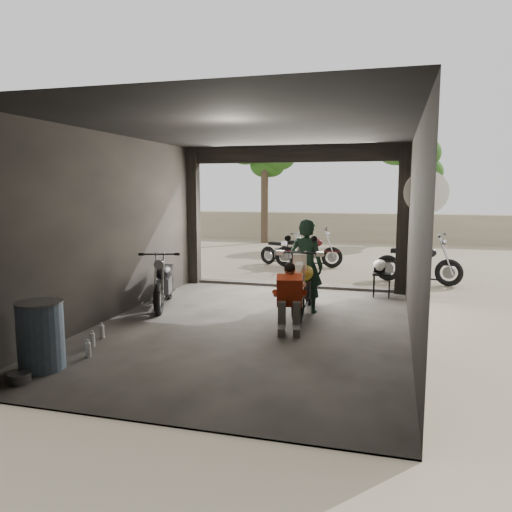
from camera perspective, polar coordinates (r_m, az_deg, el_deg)
The scene contains 16 objects.
ground at distance 8.26m, azimuth -0.59°, elevation -8.22°, with size 80.00×80.00×0.00m, color #7A6D56.
garage at distance 8.52m, azimuth 0.41°, elevation 1.05°, with size 7.00×7.13×3.20m.
boundary_wall at distance 21.80m, azimuth 9.65°, elevation 3.27°, with size 18.00×0.30×1.20m, color gray.
tree_left at distance 20.86m, azimuth 1.00°, elevation 12.49°, with size 2.20×2.20×5.60m.
tree_right at distance 21.67m, azimuth 17.34°, elevation 10.83°, with size 2.20×2.20×5.00m.
main_bike at distance 9.07m, azimuth 5.62°, elevation -2.82°, with size 0.76×1.84×1.23m, color beige, non-canonical shape.
left_bike at distance 9.69m, azimuth -10.49°, elevation -2.56°, with size 0.68×1.65×1.12m, color black, non-canonical shape.
outside_bike_a at distance 14.61m, azimuth 3.31°, elevation 0.83°, with size 0.62×1.51×1.02m, color black, non-canonical shape.
outside_bike_b at distance 14.42m, azimuth 6.04°, elevation 0.95°, with size 0.70×1.69×1.14m, color #400F10, non-canonical shape.
outside_bike_c at distance 12.51m, azimuth 18.02°, elevation -0.28°, with size 0.74×1.79×1.21m, color black, non-canonical shape.
rider at distance 9.13m, azimuth 5.78°, elevation -1.16°, with size 0.63×0.41×1.73m, color black.
mechanic at distance 7.88m, azimuth 3.83°, elevation -5.02°, with size 0.54×0.74×1.07m, color red, non-canonical shape.
stool at distance 10.74m, azimuth 14.19°, elevation -2.28°, with size 0.37×0.37×0.52m.
helmet at distance 10.73m, azimuth 13.96°, elevation -1.13°, with size 0.29×0.30×0.28m, color white.
oil_drum at distance 6.85m, azimuth -23.38°, elevation -8.46°, with size 0.56×0.56×0.87m, color #425770.
sign_post at distance 10.59m, azimuth 18.77°, elevation 4.78°, with size 0.88×0.08×2.63m.
Camera 1 is at (2.20, -7.63, 2.28)m, focal length 35.00 mm.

